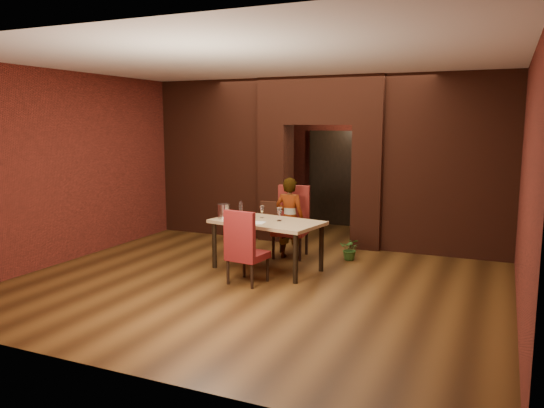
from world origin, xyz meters
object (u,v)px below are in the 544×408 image
(wine_bucket, at_px, (224,211))
(potted_plant, at_px, (350,249))
(chair_far, at_px, (290,222))
(wine_glass_c, at_px, (279,214))
(wine_glass_a, at_px, (262,212))
(dining_table, at_px, (267,245))
(person_seated, at_px, (290,218))
(water_bottle, at_px, (241,209))
(chair_near, at_px, (248,246))
(wine_glass_b, at_px, (280,214))

(wine_bucket, distance_m, potted_plant, 2.29)
(chair_far, bearing_deg, wine_glass_c, -86.13)
(wine_glass_a, distance_m, wine_bucket, 0.62)
(dining_table, height_order, person_seated, person_seated)
(person_seated, distance_m, water_bottle, 0.94)
(dining_table, xyz_separation_m, chair_near, (0.04, -0.77, 0.15))
(chair_far, relative_size, potted_plant, 3.22)
(chair_near, relative_size, potted_plant, 2.86)
(chair_far, relative_size, water_bottle, 4.69)
(person_seated, xyz_separation_m, wine_glass_c, (0.13, -0.77, 0.20))
(chair_far, bearing_deg, wine_bucket, -133.00)
(wine_glass_a, xyz_separation_m, wine_bucket, (-0.55, -0.30, 0.02))
(person_seated, bearing_deg, chair_near, 89.57)
(potted_plant, bearing_deg, wine_bucket, -145.42)
(person_seated, relative_size, wine_glass_a, 7.12)
(dining_table, distance_m, person_seated, 0.87)
(dining_table, xyz_separation_m, chair_far, (0.04, 0.91, 0.22))
(wine_glass_b, bearing_deg, chair_far, 100.09)
(wine_glass_c, xyz_separation_m, wine_bucket, (-0.92, -0.15, 0.01))
(person_seated, height_order, wine_bucket, person_seated)
(dining_table, xyz_separation_m, wine_glass_a, (-0.18, 0.19, 0.50))
(potted_plant, bearing_deg, wine_glass_c, -128.82)
(chair_far, relative_size, wine_glass_a, 6.23)
(water_bottle, bearing_deg, wine_glass_c, -6.55)
(chair_near, distance_m, wine_glass_c, 0.90)
(dining_table, relative_size, chair_far, 1.38)
(wine_glass_c, bearing_deg, chair_near, -100.98)
(potted_plant, bearing_deg, dining_table, -133.62)
(dining_table, xyz_separation_m, wine_bucket, (-0.72, -0.11, 0.52))
(water_bottle, bearing_deg, wine_glass_b, -1.46)
(wine_glass_b, bearing_deg, potted_plant, 48.99)
(wine_glass_a, distance_m, water_bottle, 0.36)
(chair_near, distance_m, wine_bucket, 1.07)
(chair_near, distance_m, water_bottle, 1.12)
(person_seated, distance_m, wine_bucket, 1.23)
(wine_glass_a, xyz_separation_m, water_bottle, (-0.35, -0.07, 0.03))
(dining_table, bearing_deg, person_seated, 95.57)
(dining_table, distance_m, chair_far, 0.93)
(dining_table, relative_size, wine_glass_c, 8.00)
(wine_glass_a, bearing_deg, chair_far, 73.55)
(wine_glass_a, xyz_separation_m, wine_glass_b, (0.36, -0.09, 0.00))
(chair_near, distance_m, person_seated, 1.59)
(person_seated, relative_size, potted_plant, 3.68)
(chair_near, relative_size, wine_glass_c, 5.16)
(wine_glass_b, relative_size, wine_bucket, 0.88)
(wine_glass_c, relative_size, wine_bucket, 0.90)
(dining_table, relative_size, potted_plant, 4.43)
(wine_glass_c, bearing_deg, wine_glass_b, 102.29)
(chair_far, bearing_deg, potted_plant, 5.26)
(wine_glass_c, height_order, potted_plant, wine_glass_c)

